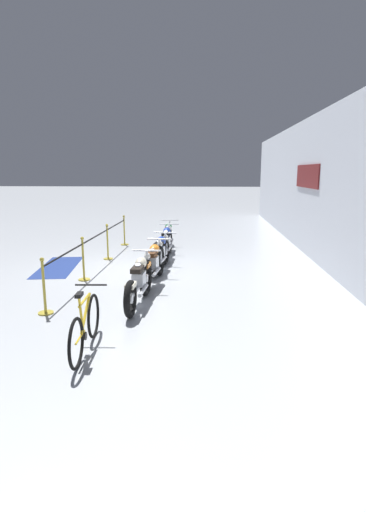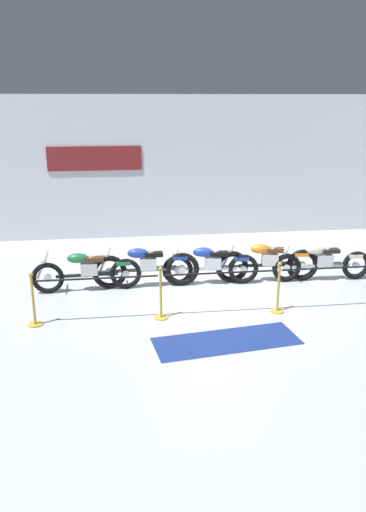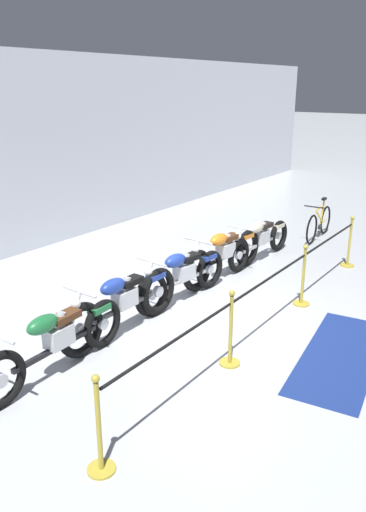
{
  "view_description": "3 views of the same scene",
  "coord_description": "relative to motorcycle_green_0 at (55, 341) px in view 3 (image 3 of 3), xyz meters",
  "views": [
    {
      "loc": [
        10.23,
        1.93,
        2.55
      ],
      "look_at": [
        1.27,
        1.37,
        0.65
      ],
      "focal_mm": 28.0,
      "sensor_mm": 36.0,
      "label": 1
    },
    {
      "loc": [
        -1.93,
        -9.9,
        4.1
      ],
      "look_at": [
        -0.53,
        0.77,
        0.68
      ],
      "focal_mm": 35.0,
      "sensor_mm": 36.0,
      "label": 2
    },
    {
      "loc": [
        -6.24,
        -3.91,
        3.5
      ],
      "look_at": [
        0.25,
        0.79,
        0.74
      ],
      "focal_mm": 35.0,
      "sensor_mm": 36.0,
      "label": 3
    }
  ],
  "objects": [
    {
      "name": "ground_plane",
      "position": [
        2.69,
        -0.63,
        -0.46
      ],
      "size": [
        120.0,
        120.0,
        0.0
      ],
      "primitive_type": "plane",
      "color": "#B2B7BC"
    },
    {
      "name": "back_wall",
      "position": [
        2.68,
        4.49,
        1.64
      ],
      "size": [
        28.0,
        0.29,
        4.2
      ],
      "color": "silver",
      "rests_on": "ground"
    },
    {
      "name": "motorcycle_green_0",
      "position": [
        0.0,
        0.0,
        0.0
      ],
      "size": [
        2.4,
        0.62,
        0.93
      ],
      "color": "black",
      "rests_on": "ground"
    },
    {
      "name": "motorcycle_blue_1",
      "position": [
        1.31,
        0.07,
        0.01
      ],
      "size": [
        2.41,
        0.62,
        0.97
      ],
      "color": "black",
      "rests_on": "ground"
    },
    {
      "name": "motorcycle_blue_2",
      "position": [
        2.78,
        0.06,
        -0.0
      ],
      "size": [
        2.21,
        0.62,
        0.93
      ],
      "color": "black",
      "rests_on": "ground"
    },
    {
      "name": "motorcycle_orange_3",
      "position": [
        4.12,
        0.07,
        0.01
      ],
      "size": [
        2.42,
        0.62,
        0.96
      ],
      "color": "black",
      "rests_on": "ground"
    },
    {
      "name": "motorcycle_cream_4",
      "position": [
        5.4,
        -0.03,
        -0.01
      ],
      "size": [
        2.36,
        0.62,
        0.92
      ],
      "color": "black",
      "rests_on": "ground"
    },
    {
      "name": "bicycle",
      "position": [
        7.64,
        -0.44,
        -0.09
      ],
      "size": [
        1.71,
        0.48,
        0.95
      ],
      "color": "black",
      "rests_on": "ground"
    },
    {
      "name": "stanchion_far_left",
      "position": [
        1.38,
        -1.65,
        0.23
      ],
      "size": [
        7.13,
        0.28,
        1.05
      ],
      "color": "gold",
      "rests_on": "ground"
    },
    {
      "name": "stanchion_mid_left",
      "position": [
        1.49,
        -1.65,
        -0.11
      ],
      "size": [
        0.28,
        0.28,
        1.05
      ],
      "color": "gold",
      "rests_on": "ground"
    },
    {
      "name": "stanchion_mid_right",
      "position": [
        3.83,
        -1.65,
        -0.11
      ],
      "size": [
        0.28,
        0.28,
        1.05
      ],
      "color": "gold",
      "rests_on": "ground"
    },
    {
      "name": "stanchion_far_right",
      "position": [
        6.15,
        -1.65,
        -0.11
      ],
      "size": [
        0.28,
        0.28,
        1.05
      ],
      "color": "gold",
      "rests_on": "ground"
    },
    {
      "name": "floor_banner",
      "position": [
        2.56,
        -2.77,
        -0.46
      ],
      "size": [
        2.67,
        1.26,
        0.01
      ],
      "primitive_type": "cube",
      "rotation": [
        0.0,
        0.0,
        0.13
      ],
      "color": "navy",
      "rests_on": "ground"
    }
  ]
}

